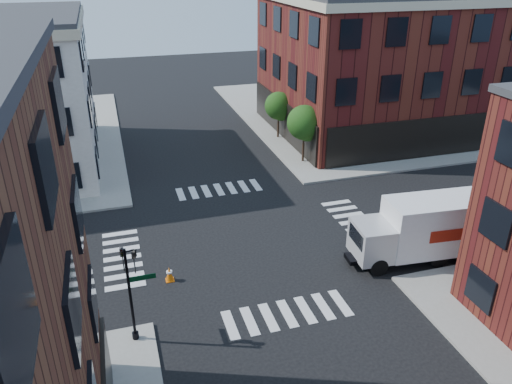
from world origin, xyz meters
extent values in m
plane|color=black|center=(0.00, 0.00, 0.00)|extent=(120.00, 120.00, 0.00)
cube|color=gray|center=(21.00, 21.00, 0.07)|extent=(30.00, 30.00, 0.15)
cube|color=#441112|center=(20.50, 16.00, 6.00)|extent=(25.00, 16.00, 12.00)
cylinder|color=black|center=(7.50, 10.00, 0.89)|extent=(0.18, 0.18, 1.47)
cylinder|color=black|center=(7.50, 10.00, 1.62)|extent=(0.12, 0.12, 1.47)
sphere|color=#1A3E10|center=(7.50, 10.00, 3.30)|extent=(2.69, 2.69, 2.69)
sphere|color=#1A3E10|center=(7.75, 9.90, 2.75)|extent=(1.85, 1.85, 1.85)
cylinder|color=black|center=(7.50, 16.00, 0.81)|extent=(0.18, 0.18, 1.33)
cylinder|color=black|center=(7.50, 16.00, 1.48)|extent=(0.12, 0.12, 1.33)
sphere|color=#1A3E10|center=(7.50, 16.00, 3.00)|extent=(2.43, 2.43, 2.43)
sphere|color=#1A3E10|center=(7.75, 15.90, 2.51)|extent=(1.67, 1.67, 1.67)
cylinder|color=black|center=(-6.80, -6.80, 2.30)|extent=(0.12, 0.12, 4.60)
cylinder|color=black|center=(-6.80, -6.80, 0.30)|extent=(0.28, 0.28, 0.30)
cube|color=#053819|center=(-6.25, -6.80, 3.15)|extent=(1.10, 0.03, 0.22)
cube|color=#053819|center=(-6.80, -6.25, 3.40)|extent=(0.03, 1.10, 0.22)
imported|color=black|center=(-6.45, -6.70, 3.90)|extent=(0.22, 0.18, 1.10)
imported|color=black|center=(-6.90, -6.45, 3.90)|extent=(0.18, 0.22, 1.10)
cube|color=white|center=(9.20, -4.70, 1.98)|extent=(5.65, 2.78, 2.93)
cube|color=#9E1D0E|center=(9.11, -5.90, 1.98)|extent=(2.07, 0.20, 0.66)
cube|color=#9E1D0E|center=(9.30, -3.51, 1.98)|extent=(2.07, 0.20, 0.66)
cube|color=silver|center=(5.62, -4.42, 1.46)|extent=(2.06, 2.41, 1.89)
cube|color=black|center=(4.73, -4.35, 1.79)|extent=(0.23, 1.80, 0.85)
cube|color=black|center=(8.07, -4.61, 0.47)|extent=(7.61, 1.53, 0.24)
cylinder|color=black|center=(5.55, -5.41, 0.47)|extent=(0.97, 0.40, 0.94)
cylinder|color=black|center=(5.70, -3.43, 0.47)|extent=(0.97, 0.40, 0.94)
cylinder|color=black|center=(8.94, -5.68, 0.47)|extent=(0.97, 0.40, 0.94)
cylinder|color=black|center=(9.09, -3.70, 0.47)|extent=(0.97, 0.40, 0.94)
cylinder|color=black|center=(11.20, -5.85, 0.47)|extent=(0.97, 0.40, 0.94)
cylinder|color=black|center=(11.35, -3.88, 0.47)|extent=(0.97, 0.40, 0.94)
cube|color=orange|center=(-4.81, -2.83, 0.02)|extent=(0.43, 0.43, 0.05)
cone|color=orange|center=(-4.81, -2.83, 0.40)|extent=(0.41, 0.41, 0.79)
cylinder|color=white|center=(-4.81, -2.83, 0.51)|extent=(0.30, 0.30, 0.09)
camera|label=1|loc=(-6.66, -24.08, 14.94)|focal=35.00mm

